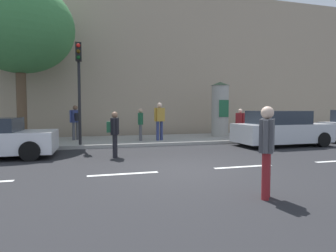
{
  "coord_description": "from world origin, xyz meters",
  "views": [
    {
      "loc": [
        -2.6,
        -7.36,
        1.67
      ],
      "look_at": [
        0.03,
        2.0,
        1.08
      ],
      "focal_mm": 31.14,
      "sensor_mm": 36.0,
      "label": 1
    }
  ],
  "objects_px": {
    "pedestrian_in_dark_shirt": "(160,118)",
    "street_tree": "(19,28)",
    "pedestrian_near_pole": "(76,119)",
    "pedestrian_with_backpack": "(140,122)",
    "pedestrian_with_bag": "(267,145)",
    "traffic_light": "(79,77)",
    "pedestrian_in_red_top": "(114,130)",
    "poster_column": "(220,109)",
    "parked_car_blue": "(281,129)",
    "pedestrian_tallest": "(240,121)"
  },
  "relations": [
    {
      "from": "traffic_light",
      "to": "parked_car_blue",
      "type": "relative_size",
      "value": 0.99
    },
    {
      "from": "traffic_light",
      "to": "pedestrian_with_backpack",
      "type": "height_order",
      "value": "traffic_light"
    },
    {
      "from": "traffic_light",
      "to": "pedestrian_in_red_top",
      "type": "relative_size",
      "value": 2.68
    },
    {
      "from": "pedestrian_with_bag",
      "to": "pedestrian_near_pole",
      "type": "xyz_separation_m",
      "value": [
        -3.7,
        10.04,
        0.15
      ]
    },
    {
      "from": "pedestrian_tallest",
      "to": "pedestrian_with_backpack",
      "type": "distance_m",
      "value": 4.96
    },
    {
      "from": "traffic_light",
      "to": "street_tree",
      "type": "height_order",
      "value": "street_tree"
    },
    {
      "from": "street_tree",
      "to": "pedestrian_in_dark_shirt",
      "type": "height_order",
      "value": "street_tree"
    },
    {
      "from": "pedestrian_tallest",
      "to": "pedestrian_in_dark_shirt",
      "type": "distance_m",
      "value": 4.06
    },
    {
      "from": "poster_column",
      "to": "parked_car_blue",
      "type": "bearing_deg",
      "value": -68.81
    },
    {
      "from": "poster_column",
      "to": "pedestrian_in_red_top",
      "type": "height_order",
      "value": "poster_column"
    },
    {
      "from": "pedestrian_tallest",
      "to": "poster_column",
      "type": "bearing_deg",
      "value": 103.39
    },
    {
      "from": "pedestrian_near_pole",
      "to": "parked_car_blue",
      "type": "height_order",
      "value": "pedestrian_near_pole"
    },
    {
      "from": "street_tree",
      "to": "pedestrian_in_dark_shirt",
      "type": "distance_m",
      "value": 7.48
    },
    {
      "from": "traffic_light",
      "to": "pedestrian_in_red_top",
      "type": "xyz_separation_m",
      "value": [
        1.17,
        -2.61,
        -2.05
      ]
    },
    {
      "from": "pedestrian_in_dark_shirt",
      "to": "pedestrian_near_pole",
      "type": "bearing_deg",
      "value": 162.22
    },
    {
      "from": "street_tree",
      "to": "pedestrian_near_pole",
      "type": "distance_m",
      "value": 4.74
    },
    {
      "from": "pedestrian_in_dark_shirt",
      "to": "pedestrian_with_backpack",
      "type": "distance_m",
      "value": 0.93
    },
    {
      "from": "traffic_light",
      "to": "pedestrian_near_pole",
      "type": "xyz_separation_m",
      "value": [
        -0.23,
        2.09,
        -1.83
      ]
    },
    {
      "from": "traffic_light",
      "to": "pedestrian_in_dark_shirt",
      "type": "bearing_deg",
      "value": 13.22
    },
    {
      "from": "pedestrian_in_red_top",
      "to": "poster_column",
      "type": "bearing_deg",
      "value": 36.48
    },
    {
      "from": "pedestrian_in_red_top",
      "to": "pedestrian_with_backpack",
      "type": "bearing_deg",
      "value": 66.47
    },
    {
      "from": "street_tree",
      "to": "traffic_light",
      "type": "bearing_deg",
      "value": -37.33
    },
    {
      "from": "parked_car_blue",
      "to": "street_tree",
      "type": "bearing_deg",
      "value": 162.81
    },
    {
      "from": "street_tree",
      "to": "poster_column",
      "type": "bearing_deg",
      "value": -0.24
    },
    {
      "from": "pedestrian_in_red_top",
      "to": "traffic_light",
      "type": "bearing_deg",
      "value": 114.17
    },
    {
      "from": "pedestrian_with_bag",
      "to": "pedestrian_with_backpack",
      "type": "xyz_separation_m",
      "value": [
        -0.75,
        8.9,
        0.02
      ]
    },
    {
      "from": "pedestrian_in_red_top",
      "to": "parked_car_blue",
      "type": "height_order",
      "value": "parked_car_blue"
    },
    {
      "from": "street_tree",
      "to": "pedestrian_near_pole",
      "type": "bearing_deg",
      "value": 3.46
    },
    {
      "from": "pedestrian_with_bag",
      "to": "traffic_light",
      "type": "bearing_deg",
      "value": 113.58
    },
    {
      "from": "pedestrian_in_dark_shirt",
      "to": "street_tree",
      "type": "bearing_deg",
      "value": 169.94
    },
    {
      "from": "poster_column",
      "to": "pedestrian_in_dark_shirt",
      "type": "xyz_separation_m",
      "value": [
        -3.66,
        -1.05,
        -0.43
      ]
    },
    {
      "from": "street_tree",
      "to": "parked_car_blue",
      "type": "xyz_separation_m",
      "value": [
        11.16,
        -3.45,
        -4.53
      ]
    },
    {
      "from": "pedestrian_tallest",
      "to": "parked_car_blue",
      "type": "relative_size",
      "value": 0.35
    },
    {
      "from": "pedestrian_with_bag",
      "to": "street_tree",
      "type": "bearing_deg",
      "value": 121.33
    },
    {
      "from": "traffic_light",
      "to": "pedestrian_tallest",
      "type": "distance_m",
      "value": 7.91
    },
    {
      "from": "traffic_light",
      "to": "pedestrian_in_red_top",
      "type": "height_order",
      "value": "traffic_light"
    },
    {
      "from": "pedestrian_tallest",
      "to": "pedestrian_with_backpack",
      "type": "xyz_separation_m",
      "value": [
        -4.93,
        0.58,
        0.01
      ]
    },
    {
      "from": "poster_column",
      "to": "pedestrian_near_pole",
      "type": "height_order",
      "value": "poster_column"
    },
    {
      "from": "pedestrian_near_pole",
      "to": "pedestrian_in_dark_shirt",
      "type": "height_order",
      "value": "pedestrian_in_dark_shirt"
    },
    {
      "from": "street_tree",
      "to": "pedestrian_in_dark_shirt",
      "type": "relative_size",
      "value": 4.0
    },
    {
      "from": "pedestrian_near_pole",
      "to": "parked_car_blue",
      "type": "relative_size",
      "value": 0.4
    },
    {
      "from": "poster_column",
      "to": "pedestrian_in_dark_shirt",
      "type": "bearing_deg",
      "value": -163.91
    },
    {
      "from": "poster_column",
      "to": "street_tree",
      "type": "bearing_deg",
      "value": 179.76
    },
    {
      "from": "street_tree",
      "to": "pedestrian_with_bag",
      "type": "bearing_deg",
      "value": -58.67
    },
    {
      "from": "pedestrian_with_bag",
      "to": "pedestrian_tallest",
      "type": "bearing_deg",
      "value": 63.32
    },
    {
      "from": "pedestrian_with_bag",
      "to": "parked_car_blue",
      "type": "bearing_deg",
      "value": 51.48
    },
    {
      "from": "pedestrian_near_pole",
      "to": "pedestrian_in_dark_shirt",
      "type": "distance_m",
      "value": 4.05
    },
    {
      "from": "pedestrian_in_red_top",
      "to": "pedestrian_with_bag",
      "type": "distance_m",
      "value": 5.81
    },
    {
      "from": "pedestrian_tallest",
      "to": "pedestrian_near_pole",
      "type": "distance_m",
      "value": 8.07
    },
    {
      "from": "pedestrian_in_dark_shirt",
      "to": "pedestrian_with_backpack",
      "type": "bearing_deg",
      "value": 174.1
    }
  ]
}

